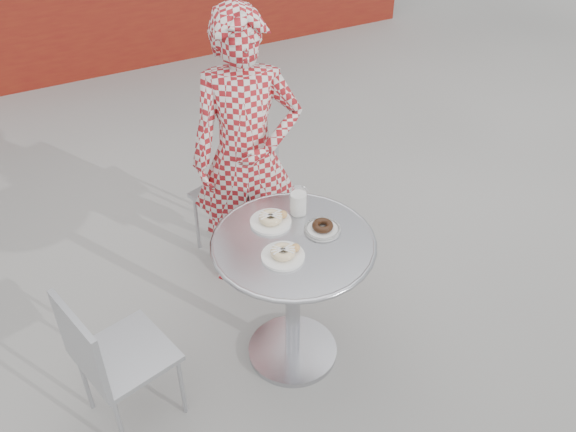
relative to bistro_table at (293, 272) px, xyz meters
name	(u,v)px	position (x,y,z in m)	size (l,w,h in m)	color
ground	(290,346)	(0.00, 0.04, -0.57)	(60.00, 60.00, 0.00)	#A5A29D
bistro_table	(293,272)	(0.00, 0.00, 0.00)	(0.75, 0.75, 0.76)	silver
chair_far	(236,217)	(0.06, 0.88, -0.33)	(0.48, 0.48, 0.79)	#ACAFB4
chair_left	(129,379)	(-0.82, 0.01, -0.33)	(0.46, 0.46, 0.78)	#ACAFB4
seated_person	(246,156)	(0.06, 0.68, 0.22)	(0.58, 0.38, 1.59)	maroon
plate_far	(271,219)	(-0.03, 0.16, 0.21)	(0.19, 0.19, 0.05)	white
plate_near	(284,254)	(-0.08, -0.07, 0.21)	(0.19, 0.19, 0.05)	white
plate_checker	(323,228)	(0.15, 0.01, 0.20)	(0.17, 0.17, 0.04)	white
milk_cup	(298,202)	(0.11, 0.18, 0.25)	(0.08, 0.08, 0.13)	white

